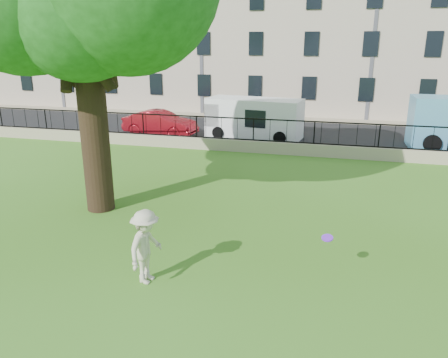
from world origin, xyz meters
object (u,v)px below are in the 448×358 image
(frisbee, at_px, (327,238))
(white_van, at_px, (254,118))
(man, at_px, (146,247))
(red_sedan, at_px, (160,123))

(frisbee, relative_size, white_van, 0.05)
(man, bearing_deg, red_sedan, 28.83)
(man, height_order, white_van, white_van)
(frisbee, bearing_deg, red_sedan, 125.19)
(man, xyz_separation_m, frisbee, (4.05, 1.16, 0.17))
(red_sedan, height_order, white_van, white_van)
(man, bearing_deg, frisbee, -66.64)
(man, distance_m, white_van, 16.31)
(man, distance_m, red_sedan, 16.69)
(man, bearing_deg, white_van, 9.36)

